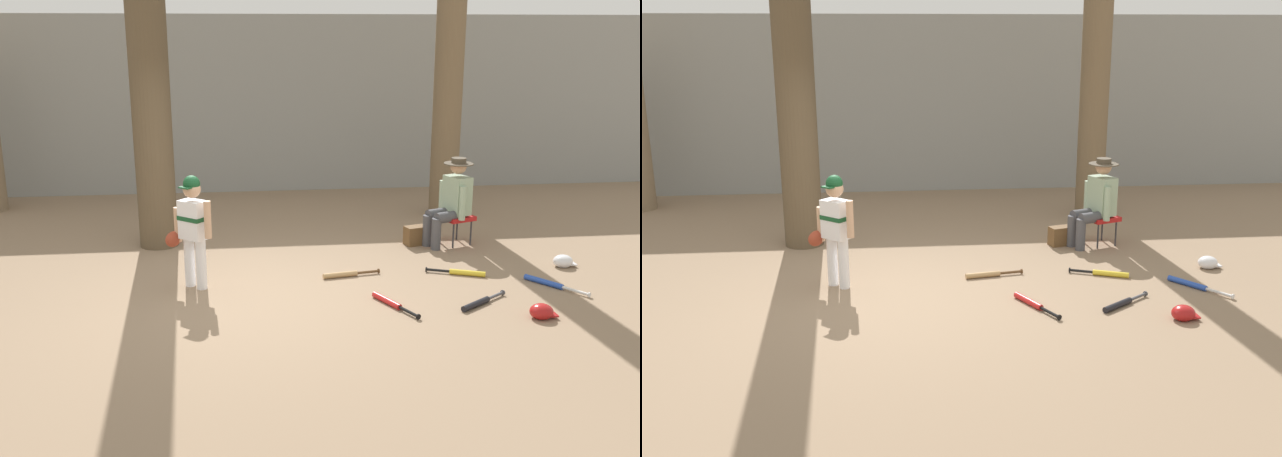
% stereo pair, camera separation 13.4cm
% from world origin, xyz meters
% --- Properties ---
extents(ground_plane, '(60.00, 60.00, 0.00)m').
position_xyz_m(ground_plane, '(0.00, 0.00, 0.00)').
color(ground_plane, '#897056').
extents(concrete_back_wall, '(18.00, 0.36, 3.14)m').
position_xyz_m(concrete_back_wall, '(0.00, 5.70, 1.57)').
color(concrete_back_wall, gray).
rests_on(concrete_back_wall, ground).
extents(tree_near_player, '(0.71, 0.71, 4.94)m').
position_xyz_m(tree_near_player, '(-1.19, 2.22, 2.13)').
color(tree_near_player, brown).
rests_on(tree_near_player, ground).
extents(tree_behind_spectator, '(0.68, 0.68, 5.23)m').
position_xyz_m(tree_behind_spectator, '(3.17, 3.48, 2.27)').
color(tree_behind_spectator, brown).
rests_on(tree_behind_spectator, ground).
extents(young_ballplayer, '(0.58, 0.43, 1.31)m').
position_xyz_m(young_ballplayer, '(-0.62, 0.47, 0.74)').
color(young_ballplayer, white).
rests_on(young_ballplayer, ground).
extents(folding_stool, '(0.52, 0.52, 0.41)m').
position_xyz_m(folding_stool, '(2.86, 1.81, 0.36)').
color(folding_stool, red).
rests_on(folding_stool, ground).
extents(seated_spectator, '(0.67, 0.54, 1.20)m').
position_xyz_m(seated_spectator, '(2.77, 1.77, 0.64)').
color(seated_spectator, '#47474C').
rests_on(seated_spectator, ground).
extents(handbag_beside_stool, '(0.38, 0.27, 0.26)m').
position_xyz_m(handbag_beside_stool, '(2.33, 1.84, 0.13)').
color(handbag_beside_stool, brown).
rests_on(handbag_beside_stool, ground).
extents(bat_yellow_trainer, '(0.68, 0.33, 0.07)m').
position_xyz_m(bat_yellow_trainer, '(2.56, 0.51, 0.03)').
color(bat_yellow_trainer, yellow).
rests_on(bat_yellow_trainer, ground).
extents(bat_wood_tan, '(0.71, 0.18, 0.07)m').
position_xyz_m(bat_wood_tan, '(1.14, 0.61, 0.03)').
color(bat_wood_tan, tan).
rests_on(bat_wood_tan, ground).
extents(bat_red_barrel, '(0.38, 0.72, 0.07)m').
position_xyz_m(bat_red_barrel, '(1.49, -0.35, 0.03)').
color(bat_red_barrel, red).
rests_on(bat_red_barrel, ground).
extents(bat_blue_youth, '(0.52, 0.71, 0.07)m').
position_xyz_m(bat_blue_youth, '(3.43, 0.03, 0.03)').
color(bat_blue_youth, '#2347AD').
rests_on(bat_blue_youth, ground).
extents(bat_black_composite, '(0.63, 0.49, 0.07)m').
position_xyz_m(bat_black_composite, '(2.43, -0.47, 0.03)').
color(bat_black_composite, black).
rests_on(bat_black_composite, ground).
extents(batting_helmet_white, '(0.29, 0.22, 0.17)m').
position_xyz_m(batting_helmet_white, '(3.91, 0.68, 0.07)').
color(batting_helmet_white, silver).
rests_on(batting_helmet_white, ground).
extents(batting_helmet_red, '(0.29, 0.22, 0.17)m').
position_xyz_m(batting_helmet_red, '(2.95, -0.88, 0.07)').
color(batting_helmet_red, '#A81919').
rests_on(batting_helmet_red, ground).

